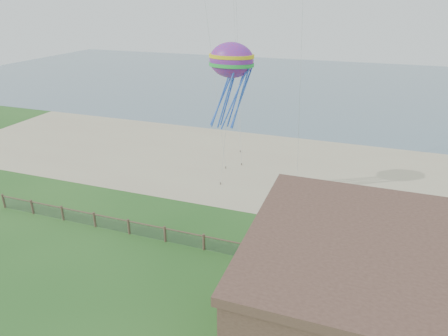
{
  "coord_description": "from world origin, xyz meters",
  "views": [
    {
      "loc": [
        9.14,
        -15.55,
        16.29
      ],
      "look_at": [
        0.78,
        8.0,
        5.52
      ],
      "focal_mm": 32.0,
      "sensor_mm": 36.0,
      "label": 1
    }
  ],
  "objects": [
    {
      "name": "chainlink_fence",
      "position": [
        0.0,
        6.0,
        0.55
      ],
      "size": [
        36.2,
        0.2,
        1.25
      ],
      "primitive_type": null,
      "color": "#4C352A",
      "rests_on": "ground"
    },
    {
      "name": "sand_beach",
      "position": [
        0.0,
        22.0,
        0.0
      ],
      "size": [
        72.0,
        20.0,
        0.02
      ],
      "primitive_type": "cube",
      "color": "tan",
      "rests_on": "ground"
    },
    {
      "name": "picnic_table",
      "position": [
        6.44,
        4.83,
        0.36
      ],
      "size": [
        1.94,
        1.61,
        0.73
      ],
      "primitive_type": null,
      "rotation": [
        0.0,
        0.0,
        -0.19
      ],
      "color": "brown",
      "rests_on": "ground"
    },
    {
      "name": "ground",
      "position": [
        0.0,
        0.0,
        0.0
      ],
      "size": [
        160.0,
        160.0,
        0.0
      ],
      "primitive_type": "plane",
      "color": "#21531C",
      "rests_on": "ground"
    },
    {
      "name": "ocean",
      "position": [
        0.0,
        66.0,
        0.0
      ],
      "size": [
        160.0,
        68.0,
        0.02
      ],
      "primitive_type": "cube",
      "color": "slate",
      "rests_on": "ground"
    },
    {
      "name": "motel",
      "position": [
        13.0,
        -1.0,
        3.5
      ],
      "size": [
        15.0,
        10.0,
        7.0
      ],
      "primitive_type": "cube",
      "color": "#4B3228",
      "rests_on": "ground"
    },
    {
      "name": "octopus_kite",
      "position": [
        -0.5,
        13.25,
        10.1
      ],
      "size": [
        4.05,
        3.38,
        7.15
      ],
      "primitive_type": null,
      "rotation": [
        0.0,
        0.0,
        -0.31
      ],
      "color": "#DE2343"
    },
    {
      "name": "motel_deck",
      "position": [
        13.0,
        5.0,
        0.25
      ],
      "size": [
        15.0,
        2.0,
        0.5
      ],
      "primitive_type": "cube",
      "color": "brown",
      "rests_on": "ground"
    }
  ]
}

